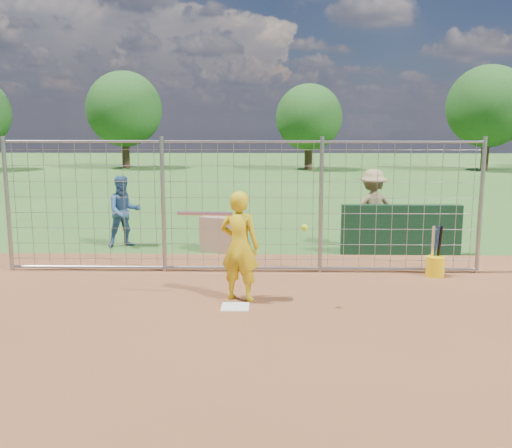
{
  "coord_description": "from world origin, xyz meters",
  "views": [
    {
      "loc": [
        0.53,
        -8.71,
        2.8
      ],
      "look_at": [
        0.3,
        0.8,
        1.15
      ],
      "focal_mm": 40.0,
      "sensor_mm": 36.0,
      "label": 1
    }
  ],
  "objects_px": {
    "batter": "(240,246)",
    "bystander_a": "(124,211)",
    "bucket_with_bats": "(435,264)",
    "bystander_c": "(372,209)",
    "equipment_bin": "(221,234)"
  },
  "relations": [
    {
      "from": "bystander_a",
      "to": "bystander_c",
      "type": "relative_size",
      "value": 0.91
    },
    {
      "from": "batter",
      "to": "bystander_a",
      "type": "bearing_deg",
      "value": -34.9
    },
    {
      "from": "batter",
      "to": "bystander_c",
      "type": "xyz_separation_m",
      "value": [
        2.83,
        4.05,
        0.02
      ]
    },
    {
      "from": "batter",
      "to": "bystander_c",
      "type": "height_order",
      "value": "bystander_c"
    },
    {
      "from": "bystander_c",
      "to": "equipment_bin",
      "type": "distance_m",
      "value": 3.52
    },
    {
      "from": "equipment_bin",
      "to": "bucket_with_bats",
      "type": "xyz_separation_m",
      "value": [
        4.21,
        -2.07,
        -0.15
      ]
    },
    {
      "from": "bystander_a",
      "to": "bucket_with_bats",
      "type": "xyz_separation_m",
      "value": [
        6.49,
        -2.54,
        -0.58
      ]
    },
    {
      "from": "batter",
      "to": "bystander_a",
      "type": "distance_m",
      "value": 5.02
    },
    {
      "from": "batter",
      "to": "bystander_c",
      "type": "relative_size",
      "value": 0.98
    },
    {
      "from": "bystander_c",
      "to": "equipment_bin",
      "type": "relative_size",
      "value": 2.28
    },
    {
      "from": "batter",
      "to": "equipment_bin",
      "type": "distance_m",
      "value": 3.71
    },
    {
      "from": "bystander_c",
      "to": "bucket_with_bats",
      "type": "distance_m",
      "value": 2.69
    },
    {
      "from": "bystander_a",
      "to": "batter",
      "type": "bearing_deg",
      "value": -82.43
    },
    {
      "from": "equipment_bin",
      "to": "bucket_with_bats",
      "type": "relative_size",
      "value": 0.82
    },
    {
      "from": "batter",
      "to": "equipment_bin",
      "type": "xyz_separation_m",
      "value": [
        -0.62,
        3.62,
        -0.49
      ]
    }
  ]
}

